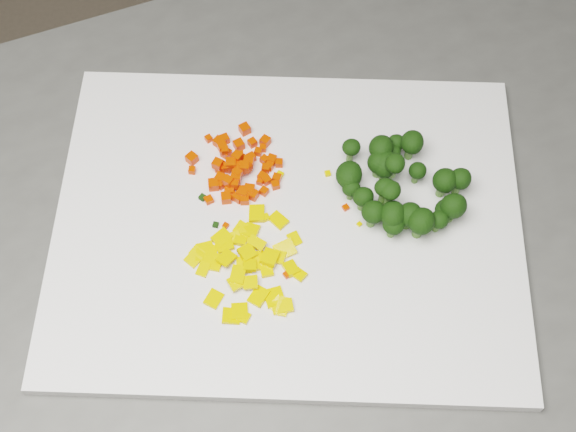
{
  "coord_description": "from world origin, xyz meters",
  "views": [
    {
      "loc": [
        -0.07,
        0.1,
        1.63
      ],
      "look_at": [
        -0.07,
        0.49,
        0.92
      ],
      "focal_mm": 50.0,
      "sensor_mm": 36.0,
      "label": 1
    }
  ],
  "objects_px": {
    "pepper_pile": "(248,263)",
    "cutting_board": "(288,224)",
    "broccoli_pile": "(399,178)",
    "counter_block": "(325,378)",
    "carrot_pile": "(239,163)"
  },
  "relations": [
    {
      "from": "carrot_pile",
      "to": "pepper_pile",
      "type": "xyz_separation_m",
      "value": [
        0.01,
        -0.11,
        -0.01
      ]
    },
    {
      "from": "cutting_board",
      "to": "carrot_pile",
      "type": "distance_m",
      "value": 0.08
    },
    {
      "from": "cutting_board",
      "to": "broccoli_pile",
      "type": "xyz_separation_m",
      "value": [
        0.11,
        0.03,
        0.04
      ]
    },
    {
      "from": "carrot_pile",
      "to": "pepper_pile",
      "type": "height_order",
      "value": "carrot_pile"
    },
    {
      "from": "counter_block",
      "to": "pepper_pile",
      "type": "height_order",
      "value": "pepper_pile"
    },
    {
      "from": "broccoli_pile",
      "to": "counter_block",
      "type": "bearing_deg",
      "value": -137.49
    },
    {
      "from": "carrot_pile",
      "to": "cutting_board",
      "type": "bearing_deg",
      "value": -49.98
    },
    {
      "from": "counter_block",
      "to": "cutting_board",
      "type": "bearing_deg",
      "value": 161.42
    },
    {
      "from": "carrot_pile",
      "to": "counter_block",
      "type": "bearing_deg",
      "value": -36.53
    },
    {
      "from": "carrot_pile",
      "to": "broccoli_pile",
      "type": "height_order",
      "value": "broccoli_pile"
    },
    {
      "from": "pepper_pile",
      "to": "broccoli_pile",
      "type": "relative_size",
      "value": 0.97
    },
    {
      "from": "carrot_pile",
      "to": "broccoli_pile",
      "type": "bearing_deg",
      "value": -9.61
    },
    {
      "from": "counter_block",
      "to": "broccoli_pile",
      "type": "height_order",
      "value": "broccoli_pile"
    },
    {
      "from": "carrot_pile",
      "to": "pepper_pile",
      "type": "distance_m",
      "value": 0.11
    },
    {
      "from": "pepper_pile",
      "to": "cutting_board",
      "type": "bearing_deg",
      "value": 52.76
    }
  ]
}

